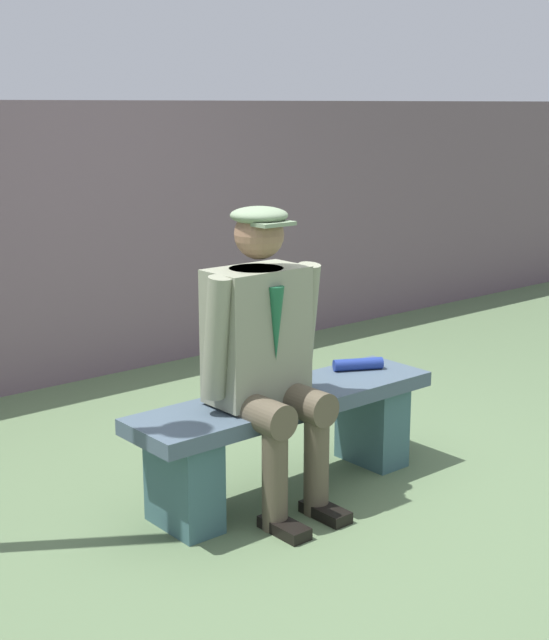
# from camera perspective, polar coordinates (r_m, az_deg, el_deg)

# --- Properties ---
(ground_plane) EXTENTS (30.00, 30.00, 0.00)m
(ground_plane) POSITION_cam_1_polar(r_m,az_deg,el_deg) (4.29, 0.70, -10.57)
(ground_plane) COLOR #576E4A
(bench) EXTENTS (1.53, 0.39, 0.47)m
(bench) POSITION_cam_1_polar(r_m,az_deg,el_deg) (4.18, 0.71, -6.73)
(bench) COLOR #425462
(bench) RESTS_ON ground
(seated_man) EXTENTS (0.60, 0.57, 1.32)m
(seated_man) POSITION_cam_1_polar(r_m,az_deg,el_deg) (3.91, -0.59, -1.66)
(seated_man) COLOR gray
(seated_man) RESTS_ON ground
(rolled_magazine) EXTENTS (0.24, 0.16, 0.06)m
(rolled_magazine) POSITION_cam_1_polar(r_m,az_deg,el_deg) (4.49, 5.22, -2.75)
(rolled_magazine) COLOR navy
(rolled_magazine) RESTS_ON bench
(stadium_wall) EXTENTS (12.00, 0.24, 1.76)m
(stadium_wall) POSITION_cam_1_polar(r_m,az_deg,el_deg) (5.91, -13.92, 4.56)
(stadium_wall) COLOR #68545E
(stadium_wall) RESTS_ON ground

